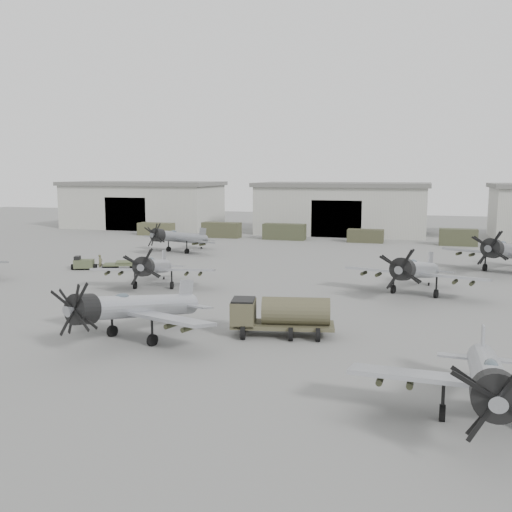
{
  "coord_description": "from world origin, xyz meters",
  "views": [
    {
      "loc": [
        13.81,
        -36.28,
        10.4
      ],
      "look_at": [
        -1.6,
        15.36,
        2.5
      ],
      "focal_mm": 40.0,
      "sensor_mm": 36.0,
      "label": 1
    }
  ],
  "objects_px": {
    "aircraft_mid_1": "(153,267)",
    "aircraft_mid_2": "(415,270)",
    "aircraft_near_2": "(489,379)",
    "aircraft_far_0": "(177,237)",
    "aircraft_near_1": "(129,308)",
    "ground_crew": "(100,262)",
    "tug_trailer": "(99,264)",
    "fuel_tanker": "(281,314)",
    "aircraft_far_1": "(504,251)"
  },
  "relations": [
    {
      "from": "fuel_tanker",
      "to": "tug_trailer",
      "type": "bearing_deg",
      "value": 131.54
    },
    {
      "from": "aircraft_near_1",
      "to": "ground_crew",
      "type": "height_order",
      "value": "aircraft_near_1"
    },
    {
      "from": "aircraft_near_2",
      "to": "aircraft_mid_2",
      "type": "relative_size",
      "value": 0.94
    },
    {
      "from": "aircraft_near_1",
      "to": "tug_trailer",
      "type": "xyz_separation_m",
      "value": [
        -16.47,
        22.97,
        -1.58
      ]
    },
    {
      "from": "aircraft_near_2",
      "to": "tug_trailer",
      "type": "bearing_deg",
      "value": 143.18
    },
    {
      "from": "aircraft_far_0",
      "to": "fuel_tanker",
      "type": "bearing_deg",
      "value": -35.49
    },
    {
      "from": "aircraft_mid_1",
      "to": "aircraft_mid_2",
      "type": "relative_size",
      "value": 0.92
    },
    {
      "from": "aircraft_near_1",
      "to": "aircraft_far_1",
      "type": "relative_size",
      "value": 0.94
    },
    {
      "from": "aircraft_mid_2",
      "to": "aircraft_far_0",
      "type": "distance_m",
      "value": 35.62
    },
    {
      "from": "aircraft_near_1",
      "to": "aircraft_mid_1",
      "type": "xyz_separation_m",
      "value": [
        -5.99,
        14.98,
        -0.12
      ]
    },
    {
      "from": "aircraft_mid_1",
      "to": "aircraft_near_1",
      "type": "bearing_deg",
      "value": -82.27
    },
    {
      "from": "aircraft_mid_1",
      "to": "aircraft_far_0",
      "type": "height_order",
      "value": "aircraft_mid_1"
    },
    {
      "from": "aircraft_near_2",
      "to": "aircraft_mid_1",
      "type": "xyz_separation_m",
      "value": [
        -26.05,
        21.63,
        -0.07
      ]
    },
    {
      "from": "aircraft_mid_1",
      "to": "ground_crew",
      "type": "xyz_separation_m",
      "value": [
        -10.2,
        7.77,
        -1.2
      ]
    },
    {
      "from": "aircraft_near_1",
      "to": "aircraft_mid_1",
      "type": "distance_m",
      "value": 16.13
    },
    {
      "from": "aircraft_mid_1",
      "to": "aircraft_far_1",
      "type": "bearing_deg",
      "value": 15.67
    },
    {
      "from": "aircraft_mid_1",
      "to": "aircraft_far_1",
      "type": "distance_m",
      "value": 36.03
    },
    {
      "from": "aircraft_far_0",
      "to": "tug_trailer",
      "type": "height_order",
      "value": "aircraft_far_0"
    },
    {
      "from": "aircraft_near_2",
      "to": "aircraft_far_1",
      "type": "bearing_deg",
      "value": 84.65
    },
    {
      "from": "aircraft_near_2",
      "to": "aircraft_mid_2",
      "type": "distance_m",
      "value": 25.64
    },
    {
      "from": "aircraft_mid_2",
      "to": "aircraft_far_1",
      "type": "relative_size",
      "value": 0.97
    },
    {
      "from": "aircraft_near_1",
      "to": "aircraft_far_0",
      "type": "distance_m",
      "value": 39.78
    },
    {
      "from": "tug_trailer",
      "to": "ground_crew",
      "type": "height_order",
      "value": "ground_crew"
    },
    {
      "from": "aircraft_far_0",
      "to": "aircraft_far_1",
      "type": "relative_size",
      "value": 0.88
    },
    {
      "from": "fuel_tanker",
      "to": "aircraft_far_1",
      "type": "bearing_deg",
      "value": 48.89
    },
    {
      "from": "aircraft_near_1",
      "to": "aircraft_mid_2",
      "type": "bearing_deg",
      "value": 66.16
    },
    {
      "from": "aircraft_near_2",
      "to": "ground_crew",
      "type": "height_order",
      "value": "aircraft_near_2"
    },
    {
      "from": "aircraft_mid_2",
      "to": "aircraft_near_2",
      "type": "bearing_deg",
      "value": -68.27
    },
    {
      "from": "aircraft_mid_1",
      "to": "aircraft_mid_2",
      "type": "xyz_separation_m",
      "value": [
        22.6,
        3.78,
        0.18
      ]
    },
    {
      "from": "aircraft_mid_1",
      "to": "fuel_tanker",
      "type": "bearing_deg",
      "value": -51.19
    },
    {
      "from": "aircraft_mid_1",
      "to": "aircraft_far_1",
      "type": "xyz_separation_m",
      "value": [
        31.29,
        17.86,
        0.31
      ]
    },
    {
      "from": "tug_trailer",
      "to": "aircraft_mid_1",
      "type": "bearing_deg",
      "value": -58.26
    },
    {
      "from": "aircraft_mid_1",
      "to": "aircraft_far_0",
      "type": "distance_m",
      "value": 23.65
    },
    {
      "from": "aircraft_near_2",
      "to": "aircraft_far_1",
      "type": "relative_size",
      "value": 0.91
    },
    {
      "from": "aircraft_far_0",
      "to": "fuel_tanker",
      "type": "xyz_separation_m",
      "value": [
        22.48,
        -33.43,
        -0.57
      ]
    },
    {
      "from": "aircraft_near_2",
      "to": "ground_crew",
      "type": "relative_size",
      "value": 6.96
    },
    {
      "from": "aircraft_near_2",
      "to": "aircraft_far_0",
      "type": "xyz_separation_m",
      "value": [
        -33.86,
        43.96,
        -0.07
      ]
    },
    {
      "from": "aircraft_near_1",
      "to": "tug_trailer",
      "type": "bearing_deg",
      "value": 143.34
    },
    {
      "from": "aircraft_near_1",
      "to": "tug_trailer",
      "type": "relative_size",
      "value": 1.58
    },
    {
      "from": "aircraft_near_2",
      "to": "aircraft_far_1",
      "type": "height_order",
      "value": "aircraft_far_1"
    },
    {
      "from": "aircraft_far_1",
      "to": "tug_trailer",
      "type": "relative_size",
      "value": 1.69
    },
    {
      "from": "aircraft_near_2",
      "to": "aircraft_far_1",
      "type": "xyz_separation_m",
      "value": [
        5.24,
        39.5,
        0.25
      ]
    },
    {
      "from": "aircraft_near_1",
      "to": "aircraft_far_1",
      "type": "height_order",
      "value": "aircraft_far_1"
    },
    {
      "from": "aircraft_near_2",
      "to": "tug_trailer",
      "type": "xyz_separation_m",
      "value": [
        -36.54,
        29.62,
        -1.53
      ]
    },
    {
      "from": "aircraft_mid_1",
      "to": "aircraft_mid_2",
      "type": "bearing_deg",
      "value": -4.57
    },
    {
      "from": "aircraft_mid_2",
      "to": "ground_crew",
      "type": "distance_m",
      "value": 33.07
    },
    {
      "from": "aircraft_far_0",
      "to": "aircraft_mid_2",
      "type": "bearing_deg",
      "value": -10.79
    },
    {
      "from": "aircraft_far_1",
      "to": "ground_crew",
      "type": "bearing_deg",
      "value": -142.11
    },
    {
      "from": "aircraft_mid_2",
      "to": "tug_trailer",
      "type": "xyz_separation_m",
      "value": [
        -33.08,
        4.21,
        -1.64
      ]
    },
    {
      "from": "aircraft_far_0",
      "to": "aircraft_far_1",
      "type": "bearing_deg",
      "value": 14.08
    }
  ]
}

